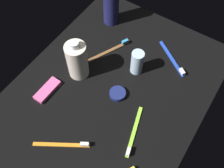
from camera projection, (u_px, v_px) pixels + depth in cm
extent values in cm
cube|color=black|center=(112.00, 89.00, 94.26)|extent=(84.00, 64.00, 1.20)
cylinder|color=#1D1E51|center=(111.00, 5.00, 103.82)|extent=(6.28, 6.28, 17.54)
cylinder|color=silver|center=(77.00, 60.00, 91.20)|extent=(7.40, 7.40, 14.61)
cylinder|color=silver|center=(74.00, 45.00, 84.05)|extent=(3.20, 3.20, 2.20)
cylinder|color=silver|center=(137.00, 62.00, 93.68)|extent=(4.49, 4.49, 9.94)
cube|color=#8CD133|center=(134.00, 131.00, 84.82)|extent=(17.63, 6.14, 0.90)
cube|color=white|center=(128.00, 152.00, 80.17)|extent=(2.80, 1.78, 1.20)
cube|color=brown|center=(109.00, 51.00, 102.17)|extent=(16.77, 8.82, 0.90)
cube|color=#338CCC|center=(125.00, 42.00, 103.31)|extent=(2.82, 2.11, 1.20)
cube|color=blue|center=(172.00, 58.00, 100.33)|extent=(11.26, 15.47, 0.90)
cube|color=white|center=(182.00, 71.00, 95.78)|extent=(2.39, 2.76, 1.20)
cube|color=orange|center=(61.00, 145.00, 82.42)|extent=(10.46, 15.96, 0.90)
cube|color=white|center=(85.00, 144.00, 81.40)|extent=(2.30, 2.79, 1.20)
cube|color=#E55999|center=(47.00, 90.00, 92.52)|extent=(10.46, 4.16, 1.50)
cylinder|color=navy|center=(118.00, 94.00, 91.67)|extent=(5.79, 5.79, 1.63)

